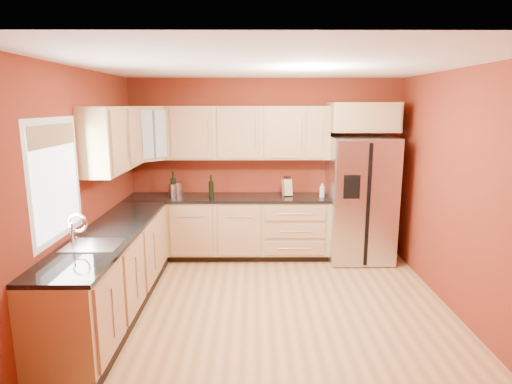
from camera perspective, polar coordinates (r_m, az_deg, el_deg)
floor at (r=4.88m, az=1.87°, el=-15.49°), size 4.00×4.00×0.00m
ceiling at (r=4.36m, az=2.11°, el=16.56°), size 4.00×4.00×0.00m
wall_back at (r=6.41m, az=1.28°, el=3.32°), size 4.00×0.04×2.60m
wall_front at (r=2.52m, az=3.80°, el=-9.82°), size 4.00×0.04×2.60m
wall_left at (r=4.80m, az=-22.62°, el=-0.38°), size 0.04×4.00×2.60m
wall_right at (r=4.95m, az=25.82°, el=-0.32°), size 0.04×4.00×2.60m
base_cabinets_back at (r=6.31m, az=-3.70°, el=-4.84°), size 2.90×0.60×0.88m
base_cabinets_left at (r=4.94m, az=-18.56°, el=-10.20°), size 0.60×2.80×0.88m
countertop_back at (r=6.19m, az=-3.76°, el=-0.77°), size 2.90×0.62×0.04m
countertop_left at (r=4.79m, az=-18.80°, el=-5.08°), size 0.62×2.80×0.04m
upper_cabinets_back at (r=6.19m, az=-0.99°, el=7.91°), size 2.30×0.33×0.75m
upper_cabinets_left at (r=5.35m, az=-18.50°, el=6.74°), size 0.33×1.35×0.75m
corner_upper_cabinet at (r=6.21m, az=-14.35°, el=7.57°), size 0.67×0.67×0.75m
over_fridge_cabinet at (r=6.24m, az=14.07°, el=9.67°), size 0.92×0.60×0.40m
refrigerator at (r=6.30m, az=13.72°, el=-0.95°), size 0.90×0.75×1.78m
window at (r=4.30m, az=-25.11°, el=1.50°), size 0.03×0.90×1.00m
sink_faucet at (r=4.29m, az=-21.03°, el=-4.78°), size 0.50×0.42×0.30m
canister_left at (r=6.29m, az=-10.30°, el=0.36°), size 0.16×0.16×0.20m
canister_right at (r=6.25m, az=-10.96°, el=0.21°), size 0.15×0.15×0.18m
wine_bottle_a at (r=6.24m, az=-10.97°, el=1.04°), size 0.09×0.09×0.37m
wine_bottle_b at (r=6.12m, az=-6.00°, el=0.75°), size 0.08×0.08×0.32m
knife_block at (r=6.22m, az=4.16°, el=0.61°), size 0.15×0.14×0.24m
soap_dispenser at (r=6.18m, az=8.80°, el=0.22°), size 0.08×0.08×0.20m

